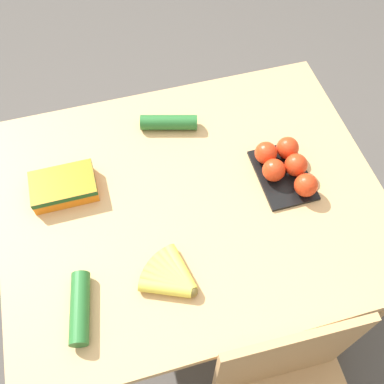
{
  "coord_description": "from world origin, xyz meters",
  "views": [
    {
      "loc": [
        0.19,
        0.7,
        1.93
      ],
      "look_at": [
        0.0,
        0.0,
        0.79
      ],
      "focal_mm": 42.0,
      "sensor_mm": 36.0,
      "label": 1
    }
  ],
  "objects_px": {
    "cucumber_near": "(168,123)",
    "banana_bunch": "(172,278)",
    "cucumber_far": "(80,308)",
    "carrot_bag": "(63,186)",
    "tomato_pack": "(285,166)"
  },
  "relations": [
    {
      "from": "banana_bunch",
      "to": "tomato_pack",
      "type": "height_order",
      "value": "tomato_pack"
    },
    {
      "from": "carrot_bag",
      "to": "cucumber_far",
      "type": "bearing_deg",
      "value": 89.18
    },
    {
      "from": "banana_bunch",
      "to": "tomato_pack",
      "type": "relative_size",
      "value": 0.7
    },
    {
      "from": "banana_bunch",
      "to": "tomato_pack",
      "type": "distance_m",
      "value": 0.5
    },
    {
      "from": "banana_bunch",
      "to": "cucumber_far",
      "type": "height_order",
      "value": "cucumber_far"
    },
    {
      "from": "banana_bunch",
      "to": "cucumber_far",
      "type": "xyz_separation_m",
      "value": [
        0.25,
        0.02,
        0.01
      ]
    },
    {
      "from": "banana_bunch",
      "to": "carrot_bag",
      "type": "bearing_deg",
      "value": -56.32
    },
    {
      "from": "tomato_pack",
      "to": "carrot_bag",
      "type": "relative_size",
      "value": 1.18
    },
    {
      "from": "cucumber_near",
      "to": "cucumber_far",
      "type": "relative_size",
      "value": 1.0
    },
    {
      "from": "tomato_pack",
      "to": "banana_bunch",
      "type": "bearing_deg",
      "value": 30.49
    },
    {
      "from": "cucumber_far",
      "to": "cucumber_near",
      "type": "bearing_deg",
      "value": -124.06
    },
    {
      "from": "cucumber_near",
      "to": "banana_bunch",
      "type": "bearing_deg",
      "value": 77.07
    },
    {
      "from": "carrot_bag",
      "to": "banana_bunch",
      "type": "bearing_deg",
      "value": 123.68
    },
    {
      "from": "cucumber_near",
      "to": "tomato_pack",
      "type": "bearing_deg",
      "value": 137.16
    },
    {
      "from": "cucumber_far",
      "to": "banana_bunch",
      "type": "bearing_deg",
      "value": -175.6
    }
  ]
}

